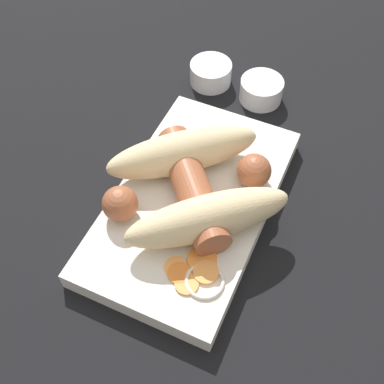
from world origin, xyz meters
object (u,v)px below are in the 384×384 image
bread_roll (195,183)px  condiment_cup_near (261,91)px  sausage (189,187)px  condiment_cup_far (211,74)px  food_tray (192,204)px

bread_roll → condiment_cup_near: 0.19m
sausage → condiment_cup_far: 0.21m
condiment_cup_near → sausage: bearing=176.3°
food_tray → condiment_cup_far: 0.20m
sausage → bread_roll: bearing=-61.4°
sausage → condiment_cup_far: size_ratio=2.63×
bread_roll → condiment_cup_far: size_ratio=3.83×
food_tray → condiment_cup_near: 0.19m
condiment_cup_far → condiment_cup_near: bearing=-92.7°
condiment_cup_far → sausage: bearing=-163.6°
food_tray → condiment_cup_near: (0.19, -0.01, 0.00)m
food_tray → condiment_cup_near: size_ratio=4.90×
food_tray → sausage: size_ratio=1.86×
sausage → condiment_cup_near: size_ratio=2.63×
bread_roll → condiment_cup_far: 0.21m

